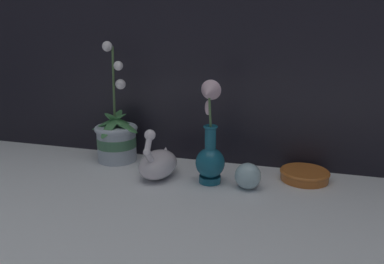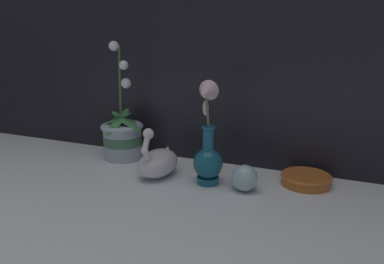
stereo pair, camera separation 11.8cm
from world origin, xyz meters
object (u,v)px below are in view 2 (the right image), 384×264
at_px(blue_vase, 208,150).
at_px(swan_figurine, 158,161).
at_px(amber_dish, 306,179).
at_px(orchid_potted_plant, 123,135).
at_px(glass_sphere, 245,178).

bearing_deg(blue_vase, swan_figurine, 177.79).
bearing_deg(amber_dish, orchid_potted_plant, 179.72).
bearing_deg(amber_dish, blue_vase, -158.93).
bearing_deg(glass_sphere, swan_figurine, 177.37).
height_order(orchid_potted_plant, blue_vase, orchid_potted_plant).
xyz_separation_m(orchid_potted_plant, swan_figurine, (0.20, -0.10, -0.04)).
bearing_deg(orchid_potted_plant, glass_sphere, -13.59).
xyz_separation_m(glass_sphere, amber_dish, (0.16, 0.11, -0.02)).
xyz_separation_m(blue_vase, amber_dish, (0.28, 0.11, -0.09)).
xyz_separation_m(swan_figurine, blue_vase, (0.17, -0.01, 0.06)).
height_order(swan_figurine, blue_vase, blue_vase).
bearing_deg(orchid_potted_plant, amber_dish, -0.28).
height_order(blue_vase, amber_dish, blue_vase).
xyz_separation_m(orchid_potted_plant, amber_dish, (0.65, -0.00, -0.07)).
height_order(glass_sphere, amber_dish, glass_sphere).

